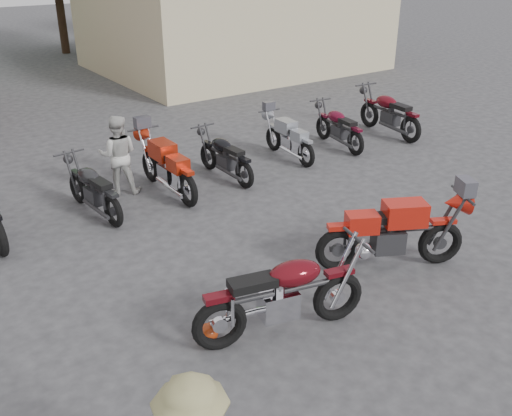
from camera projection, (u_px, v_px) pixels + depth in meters
ground at (312, 327)px, 7.42m from camera, size 90.00×90.00×0.00m
stucco_building at (233, 21)px, 22.23m from camera, size 10.00×8.00×3.50m
vintage_motorcycle at (285, 290)px, 7.04m from camera, size 2.34×1.23×1.29m
sportbike at (394, 229)px, 8.54m from camera, size 2.32×1.67×1.29m
helmet at (208, 333)px, 7.11m from camera, size 0.27×0.27×0.24m
person_light at (118, 155)px, 11.10m from camera, size 0.96×0.89×1.57m
row_bike_3 at (92, 186)px, 10.30m from camera, size 0.82×1.93×1.09m
row_bike_4 at (166, 164)px, 11.15m from camera, size 0.72×2.13×1.23m
row_bike_5 at (225, 154)px, 11.91m from camera, size 0.68×1.86×1.06m
row_bike_6 at (289, 136)px, 13.03m from camera, size 0.70×1.85×1.06m
row_bike_7 at (339, 125)px, 13.77m from camera, size 0.87×1.95×1.09m
row_bike_8 at (389, 111)px, 14.64m from camera, size 0.91×2.21×1.25m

